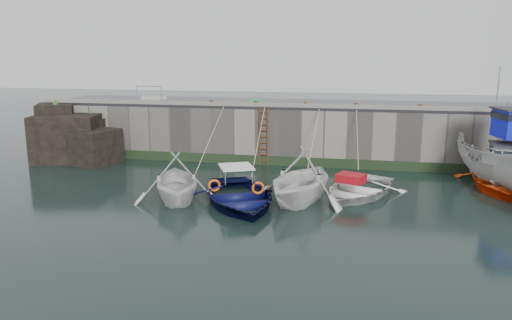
% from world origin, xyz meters
% --- Properties ---
extents(ground, '(120.00, 120.00, 0.00)m').
position_xyz_m(ground, '(0.00, 0.00, 0.00)').
color(ground, black).
rests_on(ground, ground).
extents(quay_back, '(30.00, 5.00, 3.00)m').
position_xyz_m(quay_back, '(0.00, 12.50, 1.50)').
color(quay_back, slate).
rests_on(quay_back, ground).
extents(road_back, '(30.00, 5.00, 0.16)m').
position_xyz_m(road_back, '(0.00, 12.50, 3.08)').
color(road_back, black).
rests_on(road_back, quay_back).
extents(kerb_back, '(30.00, 0.30, 0.20)m').
position_xyz_m(kerb_back, '(0.00, 10.15, 3.26)').
color(kerb_back, slate).
rests_on(kerb_back, road_back).
extents(algae_back, '(30.00, 0.08, 0.50)m').
position_xyz_m(algae_back, '(0.00, 9.96, 0.25)').
color(algae_back, black).
rests_on(algae_back, ground).
extents(rock_outcrop, '(5.85, 4.24, 3.41)m').
position_xyz_m(rock_outcrop, '(-12.92, 9.11, 1.26)').
color(rock_outcrop, black).
rests_on(rock_outcrop, ground).
extents(ladder, '(0.51, 0.08, 3.20)m').
position_xyz_m(ladder, '(-2.00, 9.91, 1.59)').
color(ladder, '#3F1E0F').
rests_on(ladder, ground).
extents(boat_near_white, '(5.15, 5.47, 2.30)m').
position_xyz_m(boat_near_white, '(-4.34, 2.78, 0.00)').
color(boat_near_white, silver).
rests_on(boat_near_white, ground).
extents(boat_near_white_rope, '(0.04, 5.39, 3.10)m').
position_xyz_m(boat_near_white_rope, '(-4.34, 7.64, 0.00)').
color(boat_near_white_rope, tan).
rests_on(boat_near_white_rope, ground).
extents(boat_near_blue, '(5.86, 6.65, 1.14)m').
position_xyz_m(boat_near_blue, '(-1.68, 2.76, 0.00)').
color(boat_near_blue, '#090B3A').
rests_on(boat_near_blue, ground).
extents(boat_near_blue_rope, '(0.04, 5.40, 3.10)m').
position_xyz_m(boat_near_blue_rope, '(-1.68, 7.63, 0.00)').
color(boat_near_blue_rope, tan).
rests_on(boat_near_blue_rope, ground).
extents(boat_near_blacktrim, '(5.33, 5.78, 2.54)m').
position_xyz_m(boat_near_blacktrim, '(0.72, 3.57, 0.00)').
color(boat_near_blacktrim, silver).
rests_on(boat_near_blacktrim, ground).
extents(boat_near_blacktrim_rope, '(0.04, 4.71, 3.10)m').
position_xyz_m(boat_near_blacktrim_rope, '(0.72, 8.04, 0.00)').
color(boat_near_blacktrim_rope, tan).
rests_on(boat_near_blacktrim_rope, ground).
extents(boat_near_navy, '(5.15, 5.89, 1.02)m').
position_xyz_m(boat_near_navy, '(3.06, 5.09, 0.00)').
color(boat_near_navy, white).
rests_on(boat_near_navy, ground).
extents(boat_near_navy_rope, '(0.04, 3.54, 3.10)m').
position_xyz_m(boat_near_navy_rope, '(3.06, 8.80, 0.00)').
color(boat_near_navy_rope, tan).
rests_on(boat_near_navy_rope, ground).
extents(boat_far_white, '(4.09, 7.49, 5.74)m').
position_xyz_m(boat_far_white, '(9.46, 7.56, 1.15)').
color(boat_far_white, silver).
rests_on(boat_far_white, ground).
extents(boat_far_orange, '(4.77, 6.28, 4.22)m').
position_xyz_m(boat_far_orange, '(9.49, 7.31, 0.39)').
color(boat_far_orange, '#FF430D').
rests_on(boat_far_orange, ground).
extents(fish_crate, '(0.68, 0.55, 0.32)m').
position_xyz_m(fish_crate, '(-2.52, 10.54, 3.32)').
color(fish_crate, '#188935').
rests_on(fish_crate, road_back).
extents(railing, '(1.60, 1.05, 1.00)m').
position_xyz_m(railing, '(-8.75, 11.25, 3.36)').
color(railing, '#A5A8AD').
rests_on(railing, road_back).
extents(bollard_a, '(0.18, 0.18, 0.28)m').
position_xyz_m(bollard_a, '(-5.00, 10.25, 3.30)').
color(bollard_a, '#3F1E0F').
rests_on(bollard_a, road_back).
extents(bollard_b, '(0.18, 0.18, 0.28)m').
position_xyz_m(bollard_b, '(-2.50, 10.25, 3.30)').
color(bollard_b, '#3F1E0F').
rests_on(bollard_b, road_back).
extents(bollard_c, '(0.18, 0.18, 0.28)m').
position_xyz_m(bollard_c, '(0.20, 10.25, 3.30)').
color(bollard_c, '#3F1E0F').
rests_on(bollard_c, road_back).
extents(bollard_d, '(0.18, 0.18, 0.28)m').
position_xyz_m(bollard_d, '(2.80, 10.25, 3.30)').
color(bollard_d, '#3F1E0F').
rests_on(bollard_d, road_back).
extents(bollard_e, '(0.18, 0.18, 0.28)m').
position_xyz_m(bollard_e, '(6.00, 10.25, 3.30)').
color(bollard_e, '#3F1E0F').
rests_on(bollard_e, road_back).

